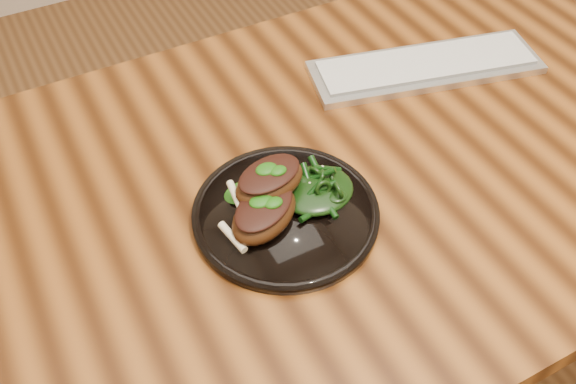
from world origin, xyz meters
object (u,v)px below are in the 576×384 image
(desk, at_px, (386,179))
(keyboard, at_px, (426,66))
(greens_heap, at_px, (317,187))
(lamb_chop_front, at_px, (264,213))
(plate, at_px, (286,213))

(desk, xyz_separation_m, keyboard, (0.16, 0.13, 0.09))
(greens_heap, bearing_deg, keyboard, 29.19)
(desk, bearing_deg, greens_heap, -162.63)
(lamb_chop_front, relative_size, greens_heap, 1.24)
(lamb_chop_front, distance_m, greens_heap, 0.09)
(plate, height_order, lamb_chop_front, lamb_chop_front)
(plate, relative_size, greens_heap, 2.43)
(lamb_chop_front, xyz_separation_m, keyboard, (0.41, 0.19, -0.03))
(keyboard, bearing_deg, desk, -140.59)
(plate, distance_m, greens_heap, 0.06)
(desk, bearing_deg, plate, -165.38)
(plate, xyz_separation_m, keyboard, (0.37, 0.19, 0.00))
(desk, xyz_separation_m, greens_heap, (-0.17, -0.05, 0.12))
(greens_heap, relative_size, keyboard, 0.25)
(desk, relative_size, greens_heap, 14.96)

